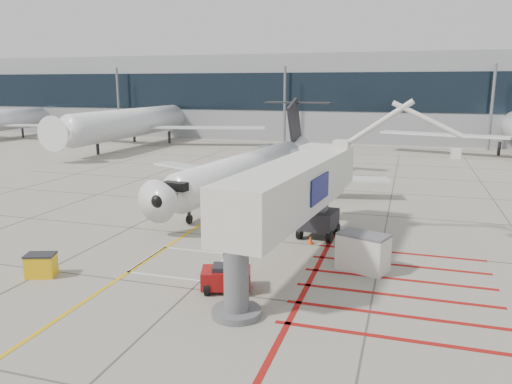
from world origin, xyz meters
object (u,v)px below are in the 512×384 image
(jet_bridge, at_px, (288,200))
(pushback_tug, at_px, (226,277))
(regional_jet, at_px, (234,155))
(spill_bin, at_px, (41,265))

(jet_bridge, height_order, pushback_tug, jet_bridge)
(jet_bridge, relative_size, pushback_tug, 8.01)
(regional_jet, xyz_separation_m, pushback_tug, (5.46, -16.52, -3.17))
(regional_jet, distance_m, jet_bridge, 14.76)
(regional_jet, height_order, pushback_tug, regional_jet)
(regional_jet, bearing_deg, spill_bin, -95.14)
(spill_bin, bearing_deg, pushback_tug, -12.52)
(regional_jet, xyz_separation_m, jet_bridge, (7.42, -12.76, -0.28))
(jet_bridge, bearing_deg, regional_jet, 126.55)
(regional_jet, relative_size, jet_bridge, 1.65)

